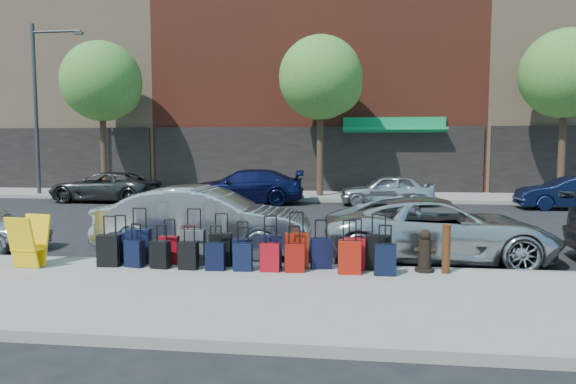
# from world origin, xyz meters

# --- Properties ---
(ground) EXTENTS (120.00, 120.00, 0.00)m
(ground) POSITION_xyz_m (0.00, 0.00, 0.00)
(ground) COLOR black
(ground) RESTS_ON ground
(sidewalk_near) EXTENTS (60.00, 4.00, 0.15)m
(sidewalk_near) POSITION_xyz_m (0.00, -6.50, 0.07)
(sidewalk_near) COLOR gray
(sidewalk_near) RESTS_ON ground
(sidewalk_far) EXTENTS (60.00, 4.00, 0.15)m
(sidewalk_far) POSITION_xyz_m (0.00, 10.00, 0.07)
(sidewalk_far) COLOR gray
(sidewalk_far) RESTS_ON ground
(curb_near) EXTENTS (60.00, 0.08, 0.15)m
(curb_near) POSITION_xyz_m (0.00, -4.48, 0.07)
(curb_near) COLOR gray
(curb_near) RESTS_ON ground
(curb_far) EXTENTS (60.00, 0.08, 0.15)m
(curb_far) POSITION_xyz_m (0.00, 7.98, 0.07)
(curb_far) COLOR gray
(curb_far) RESTS_ON ground
(building_left) EXTENTS (15.00, 12.12, 16.00)m
(building_left) POSITION_xyz_m (-16.00, 17.98, 7.98)
(building_left) COLOR #9B7D5F
(building_left) RESTS_ON ground
(building_center) EXTENTS (17.00, 12.85, 20.00)m
(building_center) POSITION_xyz_m (0.00, 17.99, 9.98)
(building_center) COLOR maroon
(building_center) RESTS_ON ground
(tree_left) EXTENTS (3.80, 3.80, 7.27)m
(tree_left) POSITION_xyz_m (-9.86, 9.50, 5.41)
(tree_left) COLOR black
(tree_left) RESTS_ON sidewalk_far
(tree_center) EXTENTS (3.80, 3.80, 7.27)m
(tree_center) POSITION_xyz_m (0.64, 9.50, 5.41)
(tree_center) COLOR black
(tree_center) RESTS_ON sidewalk_far
(tree_right) EXTENTS (3.80, 3.80, 7.27)m
(tree_right) POSITION_xyz_m (11.14, 9.50, 5.41)
(tree_right) COLOR black
(tree_right) RESTS_ON sidewalk_far
(streetlight) EXTENTS (2.59, 0.18, 8.00)m
(streetlight) POSITION_xyz_m (-12.80, 8.80, 4.66)
(streetlight) COLOR #333338
(streetlight) RESTS_ON sidewalk_far
(suitcase_front_0) EXTENTS (0.39, 0.22, 0.93)m
(suitcase_front_0) POSITION_xyz_m (-2.49, -4.77, 0.44)
(suitcase_front_0) COLOR black
(suitcase_front_0) RESTS_ON sidewalk_near
(suitcase_front_1) EXTENTS (0.46, 0.28, 1.08)m
(suitcase_front_1) POSITION_xyz_m (-2.07, -4.82, 0.49)
(suitcase_front_1) COLOR black
(suitcase_front_1) RESTS_ON sidewalk_near
(suitcase_front_2) EXTENTS (0.36, 0.21, 0.87)m
(suitcase_front_2) POSITION_xyz_m (-1.48, -4.79, 0.42)
(suitcase_front_2) COLOR maroon
(suitcase_front_2) RESTS_ON sidewalk_near
(suitcase_front_3) EXTENTS (0.45, 0.26, 1.08)m
(suitcase_front_3) POSITION_xyz_m (-1.01, -4.76, 0.49)
(suitcase_front_3) COLOR #404045
(suitcase_front_3) RESTS_ON sidewalk_near
(suitcase_front_4) EXTENTS (0.42, 0.23, 1.00)m
(suitcase_front_4) POSITION_xyz_m (-0.46, -4.80, 0.46)
(suitcase_front_4) COLOR black
(suitcase_front_4) RESTS_ON sidewalk_near
(suitcase_front_5) EXTENTS (0.37, 0.22, 0.86)m
(suitcase_front_5) POSITION_xyz_m (-0.04, -4.83, 0.42)
(suitcase_front_5) COLOR black
(suitcase_front_5) RESTS_ON sidewalk_near
(suitcase_front_6) EXTENTS (0.44, 0.30, 0.98)m
(suitcase_front_6) POSITION_xyz_m (0.50, -4.85, 0.46)
(suitcase_front_6) COLOR black
(suitcase_front_6) RESTS_ON sidewalk_near
(suitcase_front_7) EXTENTS (0.47, 0.30, 1.05)m
(suitcase_front_7) POSITION_xyz_m (0.98, -4.82, 0.48)
(suitcase_front_7) COLOR maroon
(suitcase_front_7) RESTS_ON sidewalk_near
(suitcase_front_8) EXTENTS (0.41, 0.28, 0.91)m
(suitcase_front_8) POSITION_xyz_m (1.44, -4.79, 0.44)
(suitcase_front_8) COLOR black
(suitcase_front_8) RESTS_ON sidewalk_near
(suitcase_front_9) EXTENTS (0.40, 0.24, 0.94)m
(suitcase_front_9) POSITION_xyz_m (2.05, -4.80, 0.44)
(suitcase_front_9) COLOR #A80A1B
(suitcase_front_9) RESTS_ON sidewalk_near
(suitcase_front_10) EXTENTS (0.46, 0.31, 1.03)m
(suitcase_front_10) POSITION_xyz_m (2.47, -4.75, 0.47)
(suitcase_front_10) COLOR black
(suitcase_front_10) RESTS_ON sidewalk_near
(suitcase_back_0) EXTENTS (0.42, 0.26, 0.96)m
(suitcase_back_0) POSITION_xyz_m (-2.53, -5.12, 0.45)
(suitcase_back_0) COLOR black
(suitcase_back_0) RESTS_ON sidewalk_near
(suitcase_back_1) EXTENTS (0.38, 0.27, 0.82)m
(suitcase_back_1) POSITION_xyz_m (-2.03, -5.11, 0.41)
(suitcase_back_1) COLOR black
(suitcase_back_1) RESTS_ON sidewalk_near
(suitcase_back_2) EXTENTS (0.37, 0.25, 0.82)m
(suitcase_back_2) POSITION_xyz_m (-1.51, -5.15, 0.41)
(suitcase_back_2) COLOR black
(suitcase_back_2) RESTS_ON sidewalk_near
(suitcase_back_3) EXTENTS (0.35, 0.21, 0.82)m
(suitcase_back_3) POSITION_xyz_m (-0.97, -5.17, 0.41)
(suitcase_back_3) COLOR black
(suitcase_back_3) RESTS_ON sidewalk_near
(suitcase_back_4) EXTENTS (0.35, 0.21, 0.82)m
(suitcase_back_4) POSITION_xyz_m (-0.46, -5.17, 0.41)
(suitcase_back_4) COLOR black
(suitcase_back_4) RESTS_ON sidewalk_near
(suitcase_back_5) EXTENTS (0.35, 0.22, 0.81)m
(suitcase_back_5) POSITION_xyz_m (0.04, -5.15, 0.40)
(suitcase_back_5) COLOR black
(suitcase_back_5) RESTS_ON sidewalk_near
(suitcase_back_6) EXTENTS (0.36, 0.21, 0.83)m
(suitcase_back_6) POSITION_xyz_m (0.54, -5.14, 0.41)
(suitcase_back_6) COLOR #A40A15
(suitcase_back_6) RESTS_ON sidewalk_near
(suitcase_back_7) EXTENTS (0.38, 0.25, 0.84)m
(suitcase_back_7) POSITION_xyz_m (0.98, -5.12, 0.41)
(suitcase_back_7) COLOR maroon
(suitcase_back_7) RESTS_ON sidewalk_near
(suitcase_back_9) EXTENTS (0.41, 0.25, 0.96)m
(suitcase_back_9) POSITION_xyz_m (1.96, -5.12, 0.45)
(suitcase_back_9) COLOR #9C160A
(suitcase_back_9) RESTS_ON sidewalk_near
(suitcase_back_10) EXTENTS (0.38, 0.22, 0.89)m
(suitcase_back_10) POSITION_xyz_m (2.58, -5.15, 0.43)
(suitcase_back_10) COLOR black
(suitcase_back_10) RESTS_ON sidewalk_near
(fire_hydrant) EXTENTS (0.39, 0.34, 0.77)m
(fire_hydrant) POSITION_xyz_m (3.30, -4.79, 0.50)
(fire_hydrant) COLOR black
(fire_hydrant) RESTS_ON sidewalk_near
(bollard) EXTENTS (0.16, 0.16, 0.87)m
(bollard) POSITION_xyz_m (3.66, -4.88, 0.60)
(bollard) COLOR #38190C
(bollard) RESTS_ON sidewalk_near
(display_rack) EXTENTS (0.60, 0.65, 0.96)m
(display_rack) POSITION_xyz_m (-3.97, -5.37, 0.63)
(display_rack) COLOR yellow
(display_rack) RESTS_ON sidewalk_near
(car_near_1) EXTENTS (4.67, 1.78, 1.52)m
(car_near_1) POSITION_xyz_m (-1.19, -3.28, 0.76)
(car_near_1) COLOR #B7B9BE
(car_near_1) RESTS_ON ground
(car_near_2) EXTENTS (4.80, 2.25, 1.33)m
(car_near_2) POSITION_xyz_m (3.80, -3.17, 0.66)
(car_near_2) COLOR #B9BCC1
(car_near_2) RESTS_ON ground
(car_far_0) EXTENTS (4.78, 2.38, 1.30)m
(car_far_0) POSITION_xyz_m (-8.73, 6.94, 0.65)
(car_far_0) COLOR #333235
(car_far_0) RESTS_ON ground
(car_far_1) EXTENTS (5.17, 2.50, 1.45)m
(car_far_1) POSITION_xyz_m (-2.50, 6.87, 0.73)
(car_far_1) COLOR #0D1139
(car_far_1) RESTS_ON ground
(car_far_2) EXTENTS (3.80, 1.57, 1.29)m
(car_far_2) POSITION_xyz_m (3.39, 6.98, 0.64)
(car_far_2) COLOR silver
(car_far_2) RESTS_ON ground
(car_far_3) EXTENTS (3.84, 1.36, 1.26)m
(car_far_3) POSITION_xyz_m (10.23, 6.51, 0.63)
(car_far_3) COLOR #0B1533
(car_far_3) RESTS_ON ground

